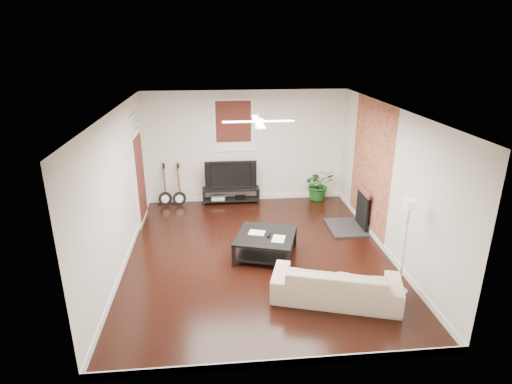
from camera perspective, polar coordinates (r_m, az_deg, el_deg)
The scene contains 14 objects.
room at distance 7.70m, azimuth 0.29°, elevation 0.73°, with size 5.01×6.01×2.81m.
brick_accent at distance 9.21m, azimuth 15.25°, elevation 3.27°, with size 0.02×2.20×2.80m, color brown.
fireplace at distance 9.42m, azimuth 13.09°, elevation -2.24°, with size 0.80×1.10×0.92m, color black.
window_back at distance 10.40m, azimuth -3.07°, elevation 8.97°, with size 1.00×0.06×1.30m, color #3A140F.
door_left at distance 9.67m, azimuth -15.59°, elevation 3.11°, with size 0.08×1.00×2.50m, color white.
tv_stand at distance 10.70m, azimuth -3.39°, elevation -0.48°, with size 1.43×0.38×0.40m, color black.
tv at distance 10.53m, azimuth -3.46°, elevation 2.46°, with size 1.28×0.17×0.74m, color black.
coffee_table at distance 8.12m, azimuth 1.32°, elevation -7.25°, with size 1.07×1.07×0.45m, color black.
sofa at distance 6.97m, azimuth 10.78°, elevation -12.02°, with size 2.01×0.79×0.59m, color #C9B096.
floor_lamp at distance 7.17m, azimuth 19.50°, elevation -7.07°, with size 0.27×0.27×1.65m, color silver, non-canonical shape.
potted_plant at distance 10.97m, azimuth 8.48°, elevation 1.07°, with size 0.75×0.65×0.83m, color #175119.
guitar_left at distance 10.63m, azimuth -12.32°, elevation 0.87°, with size 0.33×0.23×1.08m, color black, non-canonical shape.
guitar_right at distance 10.56m, azimuth -10.46°, elevation 0.88°, with size 0.33×0.23×1.08m, color black, non-canonical shape.
ceiling_fan at distance 7.39m, azimuth 0.31°, elevation 9.53°, with size 1.24×1.24×0.32m, color white, non-canonical shape.
Camera 1 is at (-0.75, -7.23, 3.96)m, focal length 29.51 mm.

